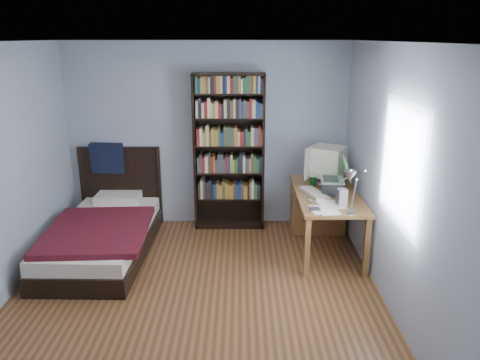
{
  "coord_description": "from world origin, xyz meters",
  "views": [
    {
      "loc": [
        0.45,
        -4.17,
        2.55
      ],
      "look_at": [
        0.45,
        0.75,
        1.03
      ],
      "focal_mm": 35.0,
      "sensor_mm": 36.0,
      "label": 1
    }
  ],
  "objects": [
    {
      "name": "phone_grey",
      "position": [
        1.26,
        0.69,
        0.74
      ],
      "size": [
        0.05,
        0.09,
        0.02
      ],
      "primitive_type": "cube",
      "rotation": [
        0.0,
        0.0,
        -0.14
      ],
      "color": "gray",
      "rests_on": "desk"
    },
    {
      "name": "crt_monitor",
      "position": [
        1.55,
        1.62,
        1.0
      ],
      "size": [
        0.59,
        0.53,
        0.49
      ],
      "color": "beige",
      "rests_on": "desk"
    },
    {
      "name": "desk_lamp",
      "position": [
        1.51,
        0.12,
        1.22
      ],
      "size": [
        0.23,
        0.52,
        0.61
      ],
      "color": "#99999E",
      "rests_on": "desk"
    },
    {
      "name": "room",
      "position": [
        0.03,
        -0.0,
        1.25
      ],
      "size": [
        4.2,
        4.24,
        2.5
      ],
      "color": "#523418",
      "rests_on": "ground"
    },
    {
      "name": "external_drive",
      "position": [
        1.26,
        0.59,
        0.74
      ],
      "size": [
        0.12,
        0.12,
        0.02
      ],
      "primitive_type": "cube",
      "rotation": [
        0.0,
        0.0,
        0.07
      ],
      "color": "gray",
      "rests_on": "desk"
    },
    {
      "name": "mouse",
      "position": [
        1.46,
        1.52,
        0.75
      ],
      "size": [
        0.07,
        0.12,
        0.04
      ],
      "primitive_type": "ellipsoid",
      "color": "silver",
      "rests_on": "desk"
    },
    {
      "name": "bed",
      "position": [
        -1.22,
        1.13,
        0.25
      ],
      "size": [
        1.19,
        2.16,
        1.16
      ],
      "color": "black",
      "rests_on": "floor"
    },
    {
      "name": "keyboard",
      "position": [
        1.34,
        1.14,
        0.75
      ],
      "size": [
        0.34,
        0.52,
        0.05
      ],
      "primitive_type": "cube",
      "rotation": [
        0.0,
        0.07,
        0.32
      ],
      "color": "#BEB29E",
      "rests_on": "desk"
    },
    {
      "name": "soda_can",
      "position": [
        1.37,
        1.46,
        0.8
      ],
      "size": [
        0.07,
        0.07,
        0.13
      ],
      "primitive_type": "cylinder",
      "color": "#073417",
      "rests_on": "desk"
    },
    {
      "name": "bookshelf",
      "position": [
        0.3,
        1.94,
        1.06
      ],
      "size": [
        0.95,
        0.3,
        2.1
      ],
      "color": "black",
      "rests_on": "floor"
    },
    {
      "name": "speaker",
      "position": [
        1.59,
        0.77,
        0.83
      ],
      "size": [
        0.11,
        0.11,
        0.19
      ],
      "primitive_type": "cube",
      "rotation": [
        0.0,
        0.0,
        0.13
      ],
      "color": "gray",
      "rests_on": "desk"
    },
    {
      "name": "laptop",
      "position": [
        1.57,
        1.18,
        0.85
      ],
      "size": [
        0.39,
        0.39,
        0.44
      ],
      "color": "#2D2D30",
      "rests_on": "desk"
    },
    {
      "name": "phone_silver",
      "position": [
        1.26,
        0.88,
        0.74
      ],
      "size": [
        0.09,
        0.11,
        0.02
      ],
      "primitive_type": "cube",
      "rotation": [
        0.0,
        0.0,
        0.47
      ],
      "color": "#BBBBC0",
      "rests_on": "desk"
    },
    {
      "name": "desk",
      "position": [
        1.5,
        1.62,
        0.41
      ],
      "size": [
        0.75,
        1.54,
        0.73
      ],
      "color": "brown",
      "rests_on": "floor"
    }
  ]
}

